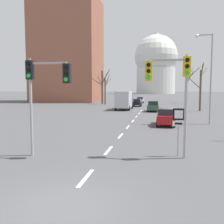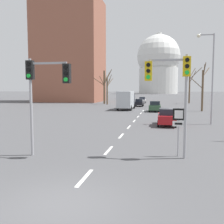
# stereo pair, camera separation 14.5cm
# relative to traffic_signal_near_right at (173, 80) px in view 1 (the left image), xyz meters

# --- Properties ---
(ground_plane) EXTENTS (800.00, 800.00, 0.00)m
(ground_plane) POSITION_rel_traffic_signal_near_right_xyz_m (-3.43, -5.93, -3.90)
(ground_plane) COLOR #4C4C4F
(lane_stripe_0) EXTENTS (0.16, 2.00, 0.01)m
(lane_stripe_0) POSITION_rel_traffic_signal_near_right_xyz_m (-3.43, -3.62, -3.89)
(lane_stripe_0) COLOR silver
(lane_stripe_0) RESTS_ON ground_plane
(lane_stripe_1) EXTENTS (0.16, 2.00, 0.01)m
(lane_stripe_1) POSITION_rel_traffic_signal_near_right_xyz_m (-3.43, 0.88, -3.89)
(lane_stripe_1) COLOR silver
(lane_stripe_1) RESTS_ON ground_plane
(lane_stripe_2) EXTENTS (0.16, 2.00, 0.01)m
(lane_stripe_2) POSITION_rel_traffic_signal_near_right_xyz_m (-3.43, 5.38, -3.89)
(lane_stripe_2) COLOR silver
(lane_stripe_2) RESTS_ON ground_plane
(lane_stripe_3) EXTENTS (0.16, 2.00, 0.01)m
(lane_stripe_3) POSITION_rel_traffic_signal_near_right_xyz_m (-3.43, 9.88, -3.89)
(lane_stripe_3) COLOR silver
(lane_stripe_3) RESTS_ON ground_plane
(lane_stripe_4) EXTENTS (0.16, 2.00, 0.01)m
(lane_stripe_4) POSITION_rel_traffic_signal_near_right_xyz_m (-3.43, 14.38, -3.89)
(lane_stripe_4) COLOR silver
(lane_stripe_4) RESTS_ON ground_plane
(lane_stripe_5) EXTENTS (0.16, 2.00, 0.01)m
(lane_stripe_5) POSITION_rel_traffic_signal_near_right_xyz_m (-3.43, 18.88, -3.89)
(lane_stripe_5) COLOR silver
(lane_stripe_5) RESTS_ON ground_plane
(lane_stripe_6) EXTENTS (0.16, 2.00, 0.01)m
(lane_stripe_6) POSITION_rel_traffic_signal_near_right_xyz_m (-3.43, 23.38, -3.89)
(lane_stripe_6) COLOR silver
(lane_stripe_6) RESTS_ON ground_plane
(lane_stripe_7) EXTENTS (0.16, 2.00, 0.01)m
(lane_stripe_7) POSITION_rel_traffic_signal_near_right_xyz_m (-3.43, 27.88, -3.89)
(lane_stripe_7) COLOR silver
(lane_stripe_7) RESTS_ON ground_plane
(traffic_signal_near_right) EXTENTS (2.20, 0.34, 5.13)m
(traffic_signal_near_right) POSITION_rel_traffic_signal_near_right_xyz_m (0.00, 0.00, 0.00)
(traffic_signal_near_right) COLOR #9E9EA3
(traffic_signal_near_right) RESTS_ON ground_plane
(traffic_signal_near_left) EXTENTS (2.34, 0.34, 5.01)m
(traffic_signal_near_left) POSITION_rel_traffic_signal_near_right_xyz_m (-6.46, -0.91, -0.09)
(traffic_signal_near_left) COLOR #9E9EA3
(traffic_signal_near_left) RESTS_ON ground_plane
(route_sign_post) EXTENTS (0.60, 0.08, 2.53)m
(route_sign_post) POSITION_rel_traffic_signal_near_right_xyz_m (0.34, 0.35, -2.17)
(route_sign_post) COLOR #9E9EA3
(route_sign_post) RESTS_ON ground_plane
(street_lamp_right) EXTENTS (1.69, 0.36, 8.81)m
(street_lamp_right) POSITION_rel_traffic_signal_near_right_xyz_m (4.05, 13.19, 1.41)
(street_lamp_right) COLOR #9E9EA3
(street_lamp_right) RESTS_ON ground_plane
(sedan_near_left) EXTENTS (1.72, 4.07, 1.64)m
(sedan_near_left) POSITION_rel_traffic_signal_near_right_xyz_m (-0.01, 11.65, -3.08)
(sedan_near_left) COLOR maroon
(sedan_near_left) RESTS_ON ground_plane
(sedan_near_right) EXTENTS (1.84, 3.87, 1.66)m
(sedan_near_right) POSITION_rel_traffic_signal_near_right_xyz_m (-1.51, 26.71, -3.07)
(sedan_near_right) COLOR #2D4C33
(sedan_near_right) RESTS_ON ground_plane
(sedan_mid_centre) EXTENTS (1.70, 3.88, 1.54)m
(sedan_mid_centre) POSITION_rel_traffic_signal_near_right_xyz_m (-5.01, 38.44, -3.11)
(sedan_mid_centre) COLOR black
(sedan_mid_centre) RESTS_ON ground_plane
(sedan_far_left) EXTENTS (1.70, 3.99, 1.56)m
(sedan_far_left) POSITION_rel_traffic_signal_near_right_xyz_m (-5.31, 50.99, -3.12)
(sedan_far_left) COLOR silver
(sedan_far_left) RESTS_ON ground_plane
(delivery_truck) EXTENTS (2.44, 7.20, 3.14)m
(delivery_truck) POSITION_rel_traffic_signal_near_right_xyz_m (-6.49, 29.74, -2.20)
(delivery_truck) COLOR #333842
(delivery_truck) RESTS_ON ground_plane
(bare_tree_left_near) EXTENTS (4.33, 3.86, 8.24)m
(bare_tree_left_near) POSITION_rel_traffic_signal_near_right_xyz_m (-14.06, 46.01, 0.47)
(bare_tree_left_near) COLOR brown
(bare_tree_left_near) RESTS_ON ground_plane
(bare_tree_right_near) EXTENTS (3.04, 3.64, 7.48)m
(bare_tree_right_near) POSITION_rel_traffic_signal_near_right_xyz_m (5.79, 28.76, -0.23)
(bare_tree_right_near) COLOR brown
(bare_tree_right_near) RESTS_ON ground_plane
(bare_tree_left_far) EXTENTS (1.32, 1.97, 6.82)m
(bare_tree_left_far) POSITION_rel_traffic_signal_near_right_xyz_m (-12.70, 43.25, -0.46)
(bare_tree_left_far) COLOR brown
(bare_tree_left_far) RESTS_ON ground_plane
(bare_tree_right_far) EXTENTS (2.76, 5.51, 8.93)m
(bare_tree_right_far) POSITION_rel_traffic_signal_near_right_xyz_m (6.40, 52.28, 0.99)
(bare_tree_right_far) COLOR brown
(bare_tree_right_far) RESTS_ON ground_plane
(capitol_dome) EXTENTS (34.41, 34.41, 48.61)m
(capitol_dome) POSITION_rel_traffic_signal_near_right_xyz_m (-3.43, 194.68, 19.78)
(capitol_dome) COLOR silver
(capitol_dome) RESTS_ON ground_plane
(apartment_block_left) EXTENTS (18.00, 14.00, 28.69)m
(apartment_block_left) POSITION_rel_traffic_signal_near_right_xyz_m (-26.41, 55.77, 10.45)
(apartment_block_left) COLOR #935642
(apartment_block_left) RESTS_ON ground_plane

